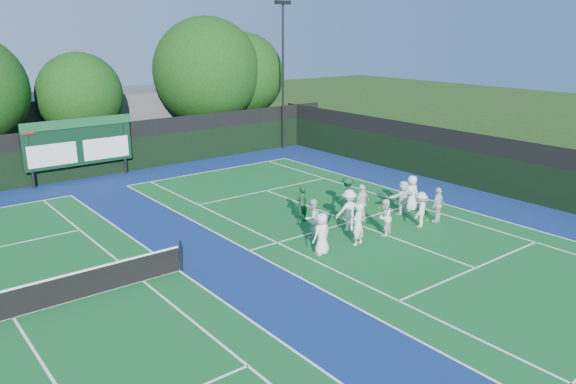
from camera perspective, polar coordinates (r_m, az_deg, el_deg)
ground at (r=24.56m, az=8.03°, el=-3.65°), size 120.00×120.00×0.00m
court_apron at (r=21.69m, az=-5.10°, el=-6.29°), size 34.00×32.00×0.01m
near_court at (r=25.22m, az=6.40°, el=-3.03°), size 11.05×23.85×0.01m
left_court at (r=19.02m, az=-26.14°, el=-11.37°), size 11.05×23.85×0.01m
back_fence at (r=34.37m, az=-19.00°, el=3.72°), size 34.00×0.08×3.00m
divider_fence_right at (r=31.60m, az=18.27°, el=2.74°), size 0.08×32.00×3.00m
scoreboard at (r=33.52m, az=-20.51°, el=4.73°), size 6.00×0.21×3.55m
clubhouse at (r=43.01m, az=-17.66°, el=7.08°), size 18.00×6.00×4.00m
light_pole_right at (r=39.90m, az=-0.52°, el=13.39°), size 1.20×0.30×10.12m
tennis_net at (r=18.81m, az=-26.33°, el=-10.06°), size 11.30×0.10×1.10m
tree_c at (r=37.52m, az=-20.18°, el=9.06°), size 5.20×5.20×6.97m
tree_d at (r=41.12m, az=-8.08°, el=11.76°), size 7.62×7.62×9.19m
tree_e at (r=42.69m, az=-4.60°, el=11.60°), size 6.20×6.20×8.13m
tennis_ball_0 at (r=22.97m, az=7.51°, el=-4.97°), size 0.07×0.07×0.07m
tennis_ball_1 at (r=27.33m, az=9.28°, el=-1.56°), size 0.07×0.07×0.07m
tennis_ball_2 at (r=25.95m, az=13.92°, el=-2.80°), size 0.07×0.07×0.07m
tennis_ball_4 at (r=26.66m, az=9.17°, el=-2.01°), size 0.07×0.07×0.07m
player_front_0 at (r=21.33m, az=3.44°, el=-4.27°), size 0.87×0.62×1.65m
player_front_1 at (r=22.40m, az=7.12°, el=-3.26°), size 0.71×0.55×1.72m
player_front_2 at (r=23.61m, az=9.78°, el=-2.55°), size 0.91×0.80×1.56m
player_front_3 at (r=24.94m, az=13.30°, el=-1.74°), size 1.15×0.92×1.56m
player_front_4 at (r=25.70m, az=14.98°, el=-1.27°), size 1.00×0.58×1.60m
player_back_0 at (r=23.09m, az=2.48°, el=-2.68°), size 0.84×0.68×1.62m
player_back_1 at (r=23.90m, az=6.21°, el=-1.86°), size 1.32×1.00×1.81m
player_back_2 at (r=25.05m, az=7.52°, el=-1.13°), size 1.09×0.63×1.74m
player_back_3 at (r=26.48m, az=11.60°, el=-0.54°), size 1.52×0.64×1.59m
player_back_4 at (r=27.05m, az=12.45°, el=-0.11°), size 0.88×0.62×1.70m
coach_left at (r=24.89m, az=1.40°, el=-1.20°), size 0.61×0.40×1.66m
coach_right at (r=26.51m, az=6.05°, el=-0.22°), size 1.11×0.70×1.64m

